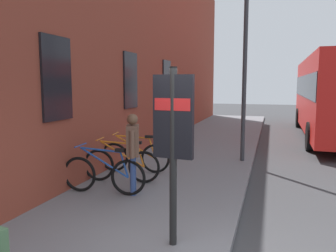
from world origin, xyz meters
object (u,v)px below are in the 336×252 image
(bicycle_leaning_wall, at_px, (121,165))
(city_bus, at_px, (335,93))
(bicycle_nearest_sign, at_px, (104,174))
(street_lamp, at_px, (245,59))
(transit_info_sign, at_px, (173,128))
(pedestrian_crossing_street, at_px, (133,146))
(bicycle_beside_lamp, at_px, (135,157))

(bicycle_leaning_wall, height_order, city_bus, city_bus)
(bicycle_nearest_sign, bearing_deg, city_bus, -29.92)
(bicycle_nearest_sign, xyz_separation_m, street_lamp, (3.79, -2.39, 2.48))
(transit_info_sign, relative_size, pedestrian_crossing_street, 1.50)
(bicycle_leaning_wall, bearing_deg, street_lamp, -39.21)
(transit_info_sign, xyz_separation_m, pedestrian_crossing_street, (1.80, 1.35, -0.62))
(bicycle_beside_lamp, bearing_deg, bicycle_leaning_wall, -177.42)
(bicycle_beside_lamp, bearing_deg, transit_info_sign, -149.64)
(transit_info_sign, relative_size, street_lamp, 0.50)
(bicycle_leaning_wall, height_order, bicycle_beside_lamp, same)
(bicycle_beside_lamp, relative_size, city_bus, 0.17)
(bicycle_leaning_wall, relative_size, street_lamp, 0.37)
(bicycle_leaning_wall, bearing_deg, pedestrian_crossing_street, -140.24)
(bicycle_leaning_wall, relative_size, pedestrian_crossing_street, 1.10)
(bicycle_nearest_sign, bearing_deg, pedestrian_crossing_street, -75.18)
(pedestrian_crossing_street, bearing_deg, city_bus, -27.74)
(bicycle_leaning_wall, bearing_deg, transit_info_sign, -142.28)
(bicycle_beside_lamp, distance_m, city_bus, 10.09)
(transit_info_sign, distance_m, pedestrian_crossing_street, 2.34)
(city_bus, bearing_deg, bicycle_nearest_sign, 150.08)
(bicycle_leaning_wall, bearing_deg, bicycle_nearest_sign, -179.45)
(transit_info_sign, height_order, street_lamp, street_lamp)
(bicycle_leaning_wall, distance_m, bicycle_beside_lamp, 0.87)
(bicycle_nearest_sign, relative_size, bicycle_leaning_wall, 1.00)
(bicycle_nearest_sign, distance_m, bicycle_leaning_wall, 0.85)
(bicycle_beside_lamp, relative_size, street_lamp, 0.37)
(pedestrian_crossing_street, bearing_deg, street_lamp, -26.60)
(bicycle_leaning_wall, relative_size, transit_info_sign, 0.73)
(transit_info_sign, height_order, city_bus, city_bus)
(bicycle_nearest_sign, relative_size, transit_info_sign, 0.74)
(transit_info_sign, bearing_deg, bicycle_nearest_sign, 49.38)
(pedestrian_crossing_street, relative_size, street_lamp, 0.33)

